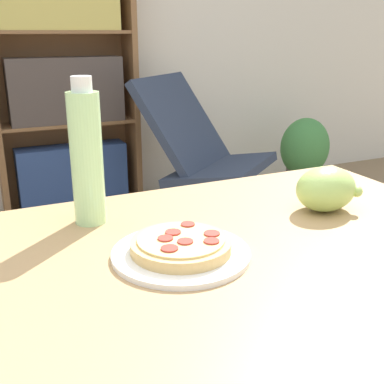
% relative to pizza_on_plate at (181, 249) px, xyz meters
% --- Properties ---
extents(wall_back, '(8.00, 0.05, 2.60)m').
position_rel_pizza_on_plate_xyz_m(wall_back, '(0.01, 2.55, 0.53)').
color(wall_back, silver).
rests_on(wall_back, ground_plane).
extents(dining_table, '(1.14, 0.89, 0.76)m').
position_rel_pizza_on_plate_xyz_m(dining_table, '(0.08, -0.08, -0.12)').
color(dining_table, tan).
rests_on(dining_table, ground_plane).
extents(pizza_on_plate, '(0.24, 0.24, 0.04)m').
position_rel_pizza_on_plate_xyz_m(pizza_on_plate, '(0.00, 0.00, 0.00)').
color(pizza_on_plate, white).
rests_on(pizza_on_plate, dining_table).
extents(grape_bunch, '(0.14, 0.11, 0.10)m').
position_rel_pizza_on_plate_xyz_m(grape_bunch, '(0.38, 0.08, 0.03)').
color(grape_bunch, '#A8CC66').
rests_on(grape_bunch, dining_table).
extents(drink_bottle, '(0.06, 0.06, 0.30)m').
position_rel_pizza_on_plate_xyz_m(drink_bottle, '(-0.10, 0.23, 0.12)').
color(drink_bottle, '#B7EAA3').
rests_on(drink_bottle, dining_table).
extents(lounge_chair_far, '(0.89, 0.97, 0.88)m').
position_rel_pizza_on_plate_xyz_m(lounge_chair_far, '(0.95, 1.79, -0.49)').
color(lounge_chair_far, black).
rests_on(lounge_chair_far, ground_plane).
extents(bookshelf, '(0.89, 0.26, 1.70)m').
position_rel_pizza_on_plate_xyz_m(bookshelf, '(0.26, 2.40, 0.03)').
color(bookshelf, brown).
rests_on(bookshelf, ground_plane).
extents(potted_plant_floor, '(0.37, 0.31, 0.54)m').
position_rel_pizza_on_plate_xyz_m(potted_plant_floor, '(1.86, 2.04, -0.49)').
color(potted_plant_floor, '#70665B').
rests_on(potted_plant_floor, ground_plane).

